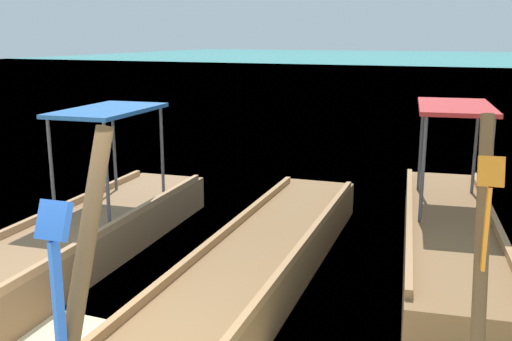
{
  "coord_description": "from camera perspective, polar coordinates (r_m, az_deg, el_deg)",
  "views": [
    {
      "loc": [
        2.81,
        -3.36,
        3.12
      ],
      "look_at": [
        0.0,
        3.61,
        1.38
      ],
      "focal_mm": 40.99,
      "sensor_mm": 36.0,
      "label": 1
    }
  ],
  "objects": [
    {
      "name": "longtail_boat_turquoise_ribbon",
      "position": [
        8.8,
        -16.02,
        -5.83
      ],
      "size": [
        1.71,
        6.18,
        2.7
      ],
      "color": "olive",
      "rests_on": "ground"
    },
    {
      "name": "sea_water",
      "position": [
        65.1,
        19.76,
        9.55
      ],
      "size": [
        120.0,
        120.0,
        0.0
      ],
      "primitive_type": "plane",
      "color": "teal",
      "rests_on": "ground"
    },
    {
      "name": "longtail_boat_orange_ribbon",
      "position": [
        8.56,
        18.35,
        -6.3
      ],
      "size": [
        1.94,
        6.4,
        2.49
      ],
      "color": "brown",
      "rests_on": "ground"
    },
    {
      "name": "longtail_boat_blue_ribbon",
      "position": [
        7.53,
        0.39,
        -9.03
      ],
      "size": [
        1.51,
        7.59,
        2.55
      ],
      "color": "brown",
      "rests_on": "ground"
    }
  ]
}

